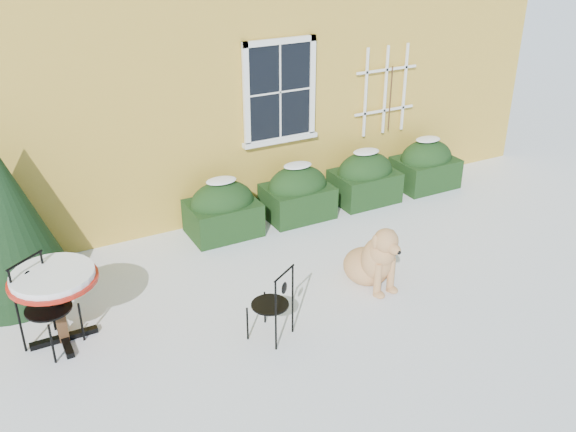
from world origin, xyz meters
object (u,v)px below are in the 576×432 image
evergreen_shrub (3,228)px  dog (374,260)px  patio_chair_far (45,305)px  patio_chair_near (273,303)px  bistro_table (54,284)px

evergreen_shrub → dog: size_ratio=2.05×
patio_chair_far → dog: patio_chair_far is taller
patio_chair_near → bistro_table: bearing=-58.5°
patio_chair_near → dog: (1.68, 0.38, -0.08)m
evergreen_shrub → bistro_table: size_ratio=2.22×
evergreen_shrub → patio_chair_far: 1.55m
patio_chair_near → dog: size_ratio=0.86×
patio_chair_near → patio_chair_far: size_ratio=0.85×
evergreen_shrub → bistro_table: (0.35, -1.48, -0.12)m
patio_chair_far → patio_chair_near: bearing=-59.9°
evergreen_shrub → bistro_table: bearing=-76.8°
patio_chair_near → patio_chair_far: patio_chair_far is taller
evergreen_shrub → patio_chair_near: 3.64m
bistro_table → dog: size_ratio=0.93×
bistro_table → evergreen_shrub: bearing=103.2°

